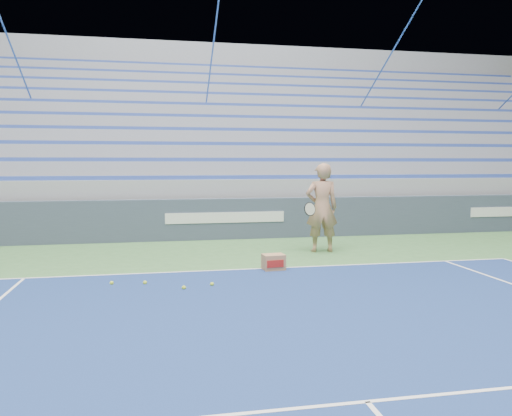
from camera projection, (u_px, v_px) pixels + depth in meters
The scene contains 8 objects.
sponsor_barrier at pixel (225, 219), 13.50m from camera, with size 30.00×0.32×1.10m.
bleachers at pixel (205, 155), 18.93m from camera, with size 31.00×9.15×7.30m.
tennis_player at pixel (322, 208), 11.51m from camera, with size 1.00×0.90×2.05m.
ball_box at pixel (274, 262), 9.58m from camera, with size 0.44×0.35×0.31m.
tennis_ball_0 at pixel (145, 283), 8.45m from camera, with size 0.07×0.07×0.07m, color #D4EF31.
tennis_ball_1 at pixel (184, 288), 8.10m from camera, with size 0.07×0.07×0.07m, color #D4EF31.
tennis_ball_2 at pixel (212, 284), 8.34m from camera, with size 0.07×0.07×0.07m, color #D4EF31.
tennis_ball_3 at pixel (112, 283), 8.42m from camera, with size 0.07×0.07×0.07m, color #D4EF31.
Camera 1 is at (-1.72, 2.55, 2.06)m, focal length 35.00 mm.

